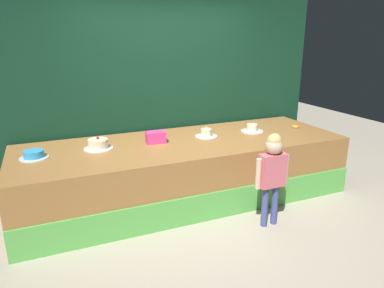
# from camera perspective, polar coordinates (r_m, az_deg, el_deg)

# --- Properties ---
(ground_plane) EXTENTS (12.00, 12.00, 0.00)m
(ground_plane) POSITION_cam_1_polar(r_m,az_deg,el_deg) (4.14, 2.54, -12.25)
(ground_plane) COLOR #ADA38E
(stage_platform) EXTENTS (4.11, 1.41, 0.76)m
(stage_platform) POSITION_cam_1_polar(r_m,az_deg,el_deg) (4.55, -1.17, -4.18)
(stage_platform) COLOR #9E6B38
(stage_platform) RESTS_ON ground_plane
(curtain_backdrop) EXTENTS (4.78, 0.08, 2.62)m
(curtain_backdrop) POSITION_cam_1_polar(r_m,az_deg,el_deg) (5.05, -4.69, 8.84)
(curtain_backdrop) COLOR #113823
(curtain_backdrop) RESTS_ON ground_plane
(child_figure) EXTENTS (0.41, 0.19, 1.06)m
(child_figure) POSITION_cam_1_polar(r_m,az_deg,el_deg) (3.86, 12.93, -3.71)
(child_figure) COLOR #3F4C8C
(child_figure) RESTS_ON ground_plane
(pink_box) EXTENTS (0.25, 0.17, 0.14)m
(pink_box) POSITION_cam_1_polar(r_m,az_deg,el_deg) (4.38, -5.90, 1.09)
(pink_box) COLOR #E13B8D
(pink_box) RESTS_ON stage_platform
(donut) EXTENTS (0.11, 0.11, 0.03)m
(donut) POSITION_cam_1_polar(r_m,az_deg,el_deg) (5.32, 16.42, 2.73)
(donut) COLOR orange
(donut) RESTS_ON stage_platform
(cake_far_left) EXTENTS (0.31, 0.31, 0.09)m
(cake_far_left) POSITION_cam_1_polar(r_m,az_deg,el_deg) (4.19, -24.30, -1.60)
(cake_far_left) COLOR silver
(cake_far_left) RESTS_ON stage_platform
(cake_center_left) EXTENTS (0.34, 0.34, 0.15)m
(cake_center_left) POSITION_cam_1_polar(r_m,az_deg,el_deg) (4.28, -14.99, -0.06)
(cake_center_left) COLOR silver
(cake_center_left) RESTS_ON stage_platform
(cake_center_right) EXTENTS (0.30, 0.30, 0.16)m
(cake_center_right) POSITION_cam_1_polar(r_m,az_deg,el_deg) (4.64, 2.32, 1.72)
(cake_center_right) COLOR silver
(cake_center_right) RESTS_ON stage_platform
(cake_far_right) EXTENTS (0.31, 0.31, 0.10)m
(cake_far_right) POSITION_cam_1_polar(r_m,az_deg,el_deg) (4.96, 9.72, 2.48)
(cake_far_right) COLOR silver
(cake_far_right) RESTS_ON stage_platform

